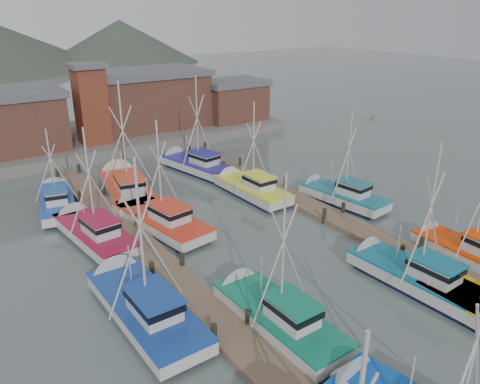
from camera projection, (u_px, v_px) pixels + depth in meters
ground at (310, 277)px, 28.28m from camera, size 260.00×260.00×0.00m
dock_left at (175, 279)px, 27.61m from camera, size 2.30×46.00×1.50m
dock_right at (343, 222)px, 34.99m from camera, size 2.30×46.00×1.50m
quay at (101, 137)px, 56.41m from camera, size 44.00×16.00×1.20m
shed_center at (145, 98)px, 58.07m from camera, size 14.84×9.54×6.90m
shed_right at (232, 99)px, 61.88m from camera, size 8.48×6.36×5.20m
lookout_tower at (91, 103)px, 50.48m from camera, size 3.60×3.60×8.50m
boat_4 at (272, 313)px, 23.79m from camera, size 3.65×8.70×9.16m
boat_5 at (409, 274)px, 27.30m from camera, size 3.78×8.88×9.49m
boat_6 at (141, 304)px, 24.49m from camera, size 4.06×9.83×9.81m
boat_7 at (463, 251)px, 29.86m from camera, size 3.60×7.99×9.07m
boat_8 at (157, 218)px, 34.56m from camera, size 4.38×9.96×9.02m
boat_9 at (248, 188)px, 40.39m from camera, size 3.55×8.64×8.89m
boat_10 at (92, 231)px, 32.46m from camera, size 3.69×9.15×8.95m
boat_11 at (339, 195)px, 38.82m from camera, size 3.51×8.42×8.50m
boat_12 at (126, 186)px, 40.63m from camera, size 5.03×10.86×10.82m
boat_13 at (194, 164)px, 46.38m from camera, size 4.38×9.42×10.18m
boat_14 at (57, 200)px, 37.70m from camera, size 4.08×8.62×7.38m
gull_near at (367, 120)px, 23.09m from camera, size 1.52×0.66×0.24m
gull_far at (361, 181)px, 27.64m from camera, size 1.55×0.63×0.24m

